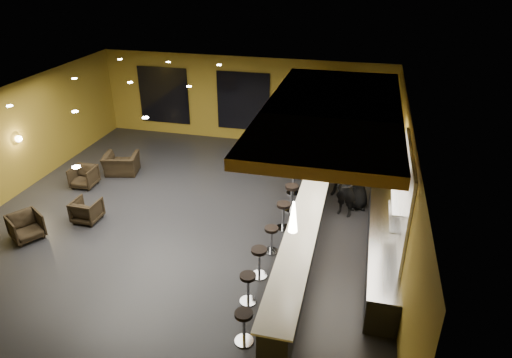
% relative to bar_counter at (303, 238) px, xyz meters
% --- Properties ---
extents(floor, '(12.00, 13.00, 0.10)m').
position_rel_bar_counter_xyz_m(floor, '(-3.65, 1.00, -0.55)').
color(floor, black).
rests_on(floor, ground).
extents(ceiling, '(12.00, 13.00, 0.10)m').
position_rel_bar_counter_xyz_m(ceiling, '(-3.65, 1.00, 3.05)').
color(ceiling, black).
extents(wall_back, '(12.00, 0.10, 3.50)m').
position_rel_bar_counter_xyz_m(wall_back, '(-3.65, 7.55, 1.25)').
color(wall_back, olive).
rests_on(wall_back, floor).
extents(wall_front, '(12.00, 0.10, 3.50)m').
position_rel_bar_counter_xyz_m(wall_front, '(-3.65, -5.55, 1.25)').
color(wall_front, olive).
rests_on(wall_front, floor).
extents(wall_left, '(0.10, 13.00, 3.50)m').
position_rel_bar_counter_xyz_m(wall_left, '(-9.70, 1.00, 1.25)').
color(wall_left, olive).
rests_on(wall_left, floor).
extents(wall_right, '(0.10, 13.00, 3.50)m').
position_rel_bar_counter_xyz_m(wall_right, '(2.40, 1.00, 1.25)').
color(wall_right, olive).
rests_on(wall_right, floor).
extents(wood_soffit, '(3.60, 8.00, 0.28)m').
position_rel_bar_counter_xyz_m(wood_soffit, '(0.35, 2.00, 2.86)').
color(wood_soffit, '#B27C34').
rests_on(wood_soffit, ceiling).
extents(window_left, '(2.20, 0.06, 2.40)m').
position_rel_bar_counter_xyz_m(window_left, '(-7.15, 7.44, 1.20)').
color(window_left, black).
rests_on(window_left, wall_back).
extents(window_center, '(2.20, 0.06, 2.40)m').
position_rel_bar_counter_xyz_m(window_center, '(-3.65, 7.44, 1.20)').
color(window_center, black).
rests_on(window_center, wall_back).
extents(window_right, '(2.20, 0.06, 2.40)m').
position_rel_bar_counter_xyz_m(window_right, '(-0.65, 7.44, 1.20)').
color(window_right, black).
rests_on(window_right, wall_back).
extents(tile_backsplash, '(0.06, 3.20, 2.40)m').
position_rel_bar_counter_xyz_m(tile_backsplash, '(2.31, 0.00, 1.50)').
color(tile_backsplash, white).
rests_on(tile_backsplash, wall_right).
extents(bar_counter, '(0.60, 8.00, 1.00)m').
position_rel_bar_counter_xyz_m(bar_counter, '(0.00, 0.00, 0.00)').
color(bar_counter, black).
rests_on(bar_counter, floor).
extents(bar_top, '(0.78, 8.10, 0.05)m').
position_rel_bar_counter_xyz_m(bar_top, '(0.00, 0.00, 0.52)').
color(bar_top, white).
rests_on(bar_top, bar_counter).
extents(prep_counter, '(0.70, 6.00, 0.86)m').
position_rel_bar_counter_xyz_m(prep_counter, '(2.00, 0.50, -0.07)').
color(prep_counter, black).
rests_on(prep_counter, floor).
extents(prep_top, '(0.72, 6.00, 0.03)m').
position_rel_bar_counter_xyz_m(prep_top, '(2.00, 0.50, 0.39)').
color(prep_top, silver).
rests_on(prep_top, prep_counter).
extents(wall_shelf_lower, '(0.30, 1.50, 0.03)m').
position_rel_bar_counter_xyz_m(wall_shelf_lower, '(2.17, -0.20, 1.10)').
color(wall_shelf_lower, silver).
rests_on(wall_shelf_lower, wall_right).
extents(wall_shelf_upper, '(0.30, 1.50, 0.03)m').
position_rel_bar_counter_xyz_m(wall_shelf_upper, '(2.17, -0.20, 1.55)').
color(wall_shelf_upper, silver).
rests_on(wall_shelf_upper, wall_right).
extents(column, '(0.60, 0.60, 3.50)m').
position_rel_bar_counter_xyz_m(column, '(0.00, 4.60, 1.25)').
color(column, olive).
rests_on(column, floor).
extents(wall_sconce, '(0.22, 0.22, 0.22)m').
position_rel_bar_counter_xyz_m(wall_sconce, '(-9.53, 1.50, 1.30)').
color(wall_sconce, '#FFE5B2').
rests_on(wall_sconce, wall_left).
extents(pendant_0, '(0.20, 0.20, 0.70)m').
position_rel_bar_counter_xyz_m(pendant_0, '(0.00, -2.00, 1.85)').
color(pendant_0, white).
rests_on(pendant_0, wood_soffit).
extents(pendant_1, '(0.20, 0.20, 0.70)m').
position_rel_bar_counter_xyz_m(pendant_1, '(0.00, 0.50, 1.85)').
color(pendant_1, white).
rests_on(pendant_1, wood_soffit).
extents(pendant_2, '(0.20, 0.20, 0.70)m').
position_rel_bar_counter_xyz_m(pendant_2, '(0.00, 3.00, 1.85)').
color(pendant_2, white).
rests_on(pendant_2, wood_soffit).
extents(staff_a, '(0.76, 0.62, 1.79)m').
position_rel_bar_counter_xyz_m(staff_a, '(0.94, 2.32, 0.40)').
color(staff_a, black).
rests_on(staff_a, floor).
extents(staff_b, '(0.92, 0.77, 1.72)m').
position_rel_bar_counter_xyz_m(staff_b, '(0.81, 3.50, 0.36)').
color(staff_b, black).
rests_on(staff_b, floor).
extents(staff_c, '(0.96, 0.74, 1.76)m').
position_rel_bar_counter_xyz_m(staff_c, '(1.28, 2.82, 0.38)').
color(staff_c, black).
rests_on(staff_c, floor).
extents(armchair_a, '(1.12, 1.11, 0.75)m').
position_rel_bar_counter_xyz_m(armchair_a, '(-7.59, -1.09, -0.13)').
color(armchair_a, black).
rests_on(armchair_a, floor).
extents(armchair_b, '(0.75, 0.78, 0.69)m').
position_rel_bar_counter_xyz_m(armchair_b, '(-6.48, 0.14, -0.15)').
color(armchair_b, black).
rests_on(armchair_b, floor).
extents(armchair_c, '(0.80, 0.82, 0.72)m').
position_rel_bar_counter_xyz_m(armchair_c, '(-7.81, 2.08, -0.14)').
color(armchair_c, black).
rests_on(armchair_c, floor).
extents(armchair_d, '(1.34, 1.24, 0.75)m').
position_rel_bar_counter_xyz_m(armchair_d, '(-7.06, 3.28, -0.13)').
color(armchair_d, black).
rests_on(armchair_d, floor).
extents(bar_stool_0, '(0.40, 0.40, 0.78)m').
position_rel_bar_counter_xyz_m(bar_stool_0, '(-0.72, -3.30, 0.00)').
color(bar_stool_0, silver).
rests_on(bar_stool_0, floor).
extents(bar_stool_1, '(0.39, 0.39, 0.77)m').
position_rel_bar_counter_xyz_m(bar_stool_1, '(-0.94, -2.13, -0.01)').
color(bar_stool_1, silver).
rests_on(bar_stool_1, floor).
extents(bar_stool_2, '(0.41, 0.41, 0.81)m').
position_rel_bar_counter_xyz_m(bar_stool_2, '(-0.92, -1.17, 0.02)').
color(bar_stool_2, silver).
rests_on(bar_stool_2, floor).
extents(bar_stool_3, '(0.38, 0.38, 0.76)m').
position_rel_bar_counter_xyz_m(bar_stool_3, '(-0.84, -0.10, -0.01)').
color(bar_stool_3, silver).
rests_on(bar_stool_3, floor).
extents(bar_stool_4, '(0.42, 0.42, 0.83)m').
position_rel_bar_counter_xyz_m(bar_stool_4, '(-0.74, 1.10, 0.03)').
color(bar_stool_4, silver).
rests_on(bar_stool_4, floor).
extents(bar_stool_5, '(0.44, 0.44, 0.87)m').
position_rel_bar_counter_xyz_m(bar_stool_5, '(-0.69, 2.17, 0.05)').
color(bar_stool_5, silver).
rests_on(bar_stool_5, floor).
extents(bar_stool_6, '(0.44, 0.44, 0.86)m').
position_rel_bar_counter_xyz_m(bar_stool_6, '(-0.82, 3.27, 0.05)').
color(bar_stool_6, silver).
rests_on(bar_stool_6, floor).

